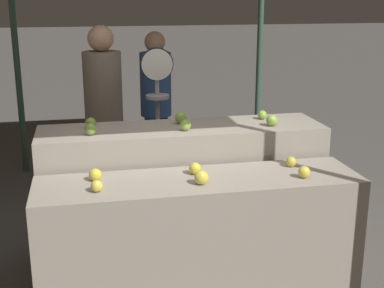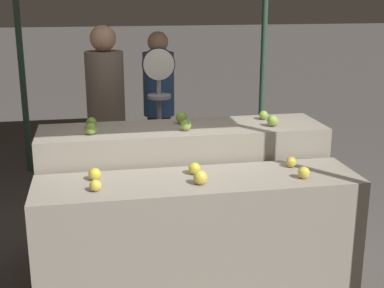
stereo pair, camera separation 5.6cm
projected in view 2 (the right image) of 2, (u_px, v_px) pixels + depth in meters
name	position (u px, v px, depth m)	size (l,w,h in m)	color
display_counter_front	(199.00, 240.00, 3.57)	(2.11, 0.55, 0.86)	gray
display_counter_back	(183.00, 194.00, 4.11)	(2.11, 0.55, 1.06)	gray
apple_front_0	(96.00, 186.00, 3.22)	(0.07, 0.07, 0.07)	yellow
apple_front_1	(200.00, 178.00, 3.34)	(0.09, 0.09, 0.09)	yellow
apple_front_2	(304.00, 173.00, 3.45)	(0.08, 0.08, 0.08)	yellow
apple_front_3	(95.00, 174.00, 3.41)	(0.08, 0.08, 0.08)	gold
apple_front_4	(194.00, 168.00, 3.53)	(0.08, 0.08, 0.08)	gold
apple_front_5	(291.00, 162.00, 3.67)	(0.07, 0.07, 0.07)	gold
apple_back_0	(91.00, 129.00, 3.73)	(0.08, 0.08, 0.08)	#8EB247
apple_back_1	(186.00, 125.00, 3.84)	(0.08, 0.08, 0.08)	#8EB247
apple_back_2	(273.00, 121.00, 3.96)	(0.09, 0.09, 0.09)	#8EB247
apple_back_3	(91.00, 122.00, 3.93)	(0.08, 0.08, 0.08)	#84AD3D
apple_back_4	(182.00, 118.00, 4.04)	(0.09, 0.09, 0.09)	#84AD3D
apple_back_5	(263.00, 115.00, 4.17)	(0.07, 0.07, 0.07)	#84AD3D
produce_scale	(159.00, 98.00, 4.57)	(0.28, 0.20, 1.58)	#99999E
person_vendor_at_scale	(106.00, 107.00, 4.85)	(0.42, 0.42, 1.75)	#2D2D38
person_customer_left	(159.00, 97.00, 5.65)	(0.37, 0.37, 1.64)	#2D2D38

